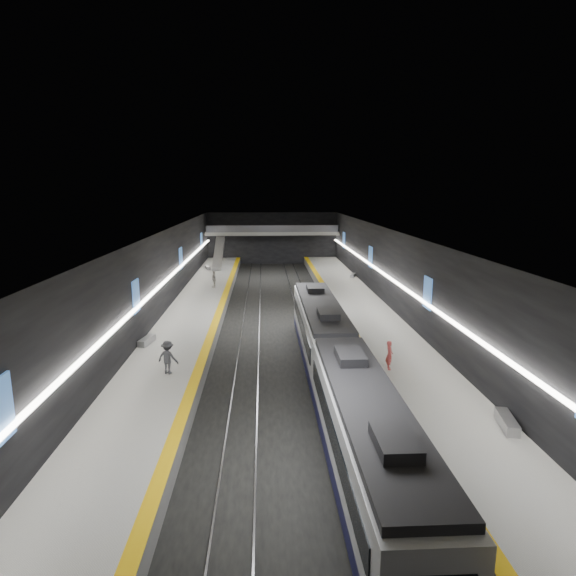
{
  "coord_description": "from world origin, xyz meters",
  "views": [
    {
      "loc": [
        -1.36,
        -39.85,
        11.53
      ],
      "look_at": [
        0.96,
        5.32,
        2.2
      ],
      "focal_mm": 30.0,
      "sensor_mm": 36.0,
      "label": 1
    }
  ],
  "objects": [
    {
      "name": "cove_light_right",
      "position": [
        9.8,
        0.0,
        3.8
      ],
      "size": [
        0.25,
        68.6,
        0.12
      ],
      "primitive_type": "cube",
      "color": "white",
      "rests_on": "wall_right"
    },
    {
      "name": "bench_right_far",
      "position": [
        9.5,
        17.25,
        1.2
      ],
      "size": [
        0.96,
        1.65,
        0.39
      ],
      "primitive_type": "cube",
      "rotation": [
        0.0,
        0.0,
        -0.35
      ],
      "color": "#99999E",
      "rests_on": "platform_right"
    },
    {
      "name": "bench_right_near",
      "position": [
        9.5,
        -20.44,
        1.25
      ],
      "size": [
        0.97,
        2.14,
        0.51
      ],
      "primitive_type": "cube",
      "rotation": [
        0.0,
        0.0,
        -0.2
      ],
      "color": "#99999E",
      "rests_on": "platform_right"
    },
    {
      "name": "platform_left",
      "position": [
        -7.5,
        0.0,
        0.5
      ],
      "size": [
        5.0,
        70.0,
        1.0
      ],
      "primitive_type": "cube",
      "color": "slate",
      "rests_on": "ground"
    },
    {
      "name": "ad_posters",
      "position": [
        -0.0,
        1.0,
        4.5
      ],
      "size": [
        19.94,
        53.5,
        2.2
      ],
      "color": "#3966AC",
      "rests_on": "wall_left"
    },
    {
      "name": "tactile_strip_left",
      "position": [
        -5.3,
        0.0,
        1.02
      ],
      "size": [
        0.6,
        70.0,
        0.02
      ],
      "primitive_type": "cube",
      "color": "yellow",
      "rests_on": "platform_left"
    },
    {
      "name": "rails",
      "position": [
        -0.0,
        0.0,
        0.06
      ],
      "size": [
        6.52,
        70.0,
        0.12
      ],
      "color": "gray",
      "rests_on": "ground"
    },
    {
      "name": "passenger_left_b",
      "position": [
        -6.95,
        -13.16,
        1.98
      ],
      "size": [
        1.44,
        1.11,
        1.96
      ],
      "primitive_type": "imported",
      "rotation": [
        0.0,
        0.0,
        2.8
      ],
      "color": "#3F4047",
      "rests_on": "platform_left"
    },
    {
      "name": "tile_surface_right",
      "position": [
        7.5,
        0.0,
        1.01
      ],
      "size": [
        5.0,
        70.0,
        0.02
      ],
      "primitive_type": "cube",
      "color": "#A3A39E",
      "rests_on": "platform_right"
    },
    {
      "name": "tactile_strip_right",
      "position": [
        5.3,
        0.0,
        1.02
      ],
      "size": [
        0.6,
        70.0,
        0.02
      ],
      "primitive_type": "cube",
      "color": "yellow",
      "rests_on": "platform_right"
    },
    {
      "name": "bench_left_near",
      "position": [
        -9.5,
        -7.55,
        1.23
      ],
      "size": [
        0.89,
        1.95,
        0.46
      ],
      "primitive_type": "cube",
      "rotation": [
        0.0,
        0.0,
        -0.2
      ],
      "color": "#99999E",
      "rests_on": "platform_left"
    },
    {
      "name": "passenger_right_a",
      "position": [
        6.02,
        -13.14,
        1.87
      ],
      "size": [
        0.47,
        0.67,
        1.75
      ],
      "primitive_type": "imported",
      "rotation": [
        0.0,
        0.0,
        1.49
      ],
      "color": "#CE4D4E",
      "rests_on": "platform_right"
    },
    {
      "name": "bench_left_far",
      "position": [
        -8.85,
        24.21,
        1.21
      ],
      "size": [
        0.95,
        1.81,
        0.43
      ],
      "primitive_type": "cube",
      "rotation": [
        0.0,
        0.0,
        0.28
      ],
      "color": "#99999E",
      "rests_on": "platform_left"
    },
    {
      "name": "tile_surface_left",
      "position": [
        -7.5,
        0.0,
        1.01
      ],
      "size": [
        5.0,
        70.0,
        0.02
      ],
      "primitive_type": "cube",
      "color": "#A3A39E",
      "rests_on": "platform_left"
    },
    {
      "name": "mezzanine_bridge",
      "position": [
        0.0,
        32.93,
        5.04
      ],
      "size": [
        20.0,
        3.0,
        1.5
      ],
      "color": "gray",
      "rests_on": "wall_left"
    },
    {
      "name": "escalator",
      "position": [
        -7.5,
        26.0,
        2.9
      ],
      "size": [
        1.2,
        7.5,
        3.92
      ],
      "primitive_type": "cube",
      "rotation": [
        0.44,
        0.0,
        0.0
      ],
      "color": "#99999E",
      "rests_on": "platform_left"
    },
    {
      "name": "train",
      "position": [
        2.5,
        -15.7,
        2.2
      ],
      "size": [
        2.69,
        30.04,
        3.6
      ],
      "color": "#10103B",
      "rests_on": "ground"
    },
    {
      "name": "platform_right",
      "position": [
        7.5,
        0.0,
        0.5
      ],
      "size": [
        5.0,
        70.0,
        1.0
      ],
      "primitive_type": "cube",
      "color": "slate",
      "rests_on": "ground"
    },
    {
      "name": "ground",
      "position": [
        0.0,
        0.0,
        0.0
      ],
      "size": [
        70.0,
        70.0,
        0.0
      ],
      "primitive_type": "plane",
      "color": "black",
      "rests_on": "ground"
    },
    {
      "name": "wall_back",
      "position": [
        0.0,
        35.0,
        4.0
      ],
      "size": [
        20.0,
        0.04,
        8.0
      ],
      "primitive_type": "cube",
      "color": "black",
      "rests_on": "ground"
    },
    {
      "name": "wall_left",
      "position": [
        -10.0,
        0.0,
        4.0
      ],
      "size": [
        0.04,
        70.0,
        8.0
      ],
      "primitive_type": "cube",
      "color": "black",
      "rests_on": "ground"
    },
    {
      "name": "wall_right",
      "position": [
        10.0,
        0.0,
        4.0
      ],
      "size": [
        0.04,
        70.0,
        8.0
      ],
      "primitive_type": "cube",
      "color": "black",
      "rests_on": "ground"
    },
    {
      "name": "ceiling",
      "position": [
        0.0,
        0.0,
        8.0
      ],
      "size": [
        20.0,
        70.0,
        0.04
      ],
      "primitive_type": "cube",
      "rotation": [
        3.14,
        0.0,
        0.0
      ],
      "color": "beige",
      "rests_on": "wall_left"
    },
    {
      "name": "passenger_left_a",
      "position": [
        -6.78,
        11.81,
        1.92
      ],
      "size": [
        0.81,
        1.17,
        1.84
      ],
      "primitive_type": "imported",
      "rotation": [
        0.0,
        0.0,
        -1.2
      ],
      "color": "#BAB4AA",
      "rests_on": "platform_left"
    },
    {
      "name": "cove_light_left",
      "position": [
        -9.8,
        0.0,
        3.8
      ],
      "size": [
        0.25,
        68.6,
        0.12
      ],
      "primitive_type": "cube",
      "color": "white",
      "rests_on": "wall_left"
    }
  ]
}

